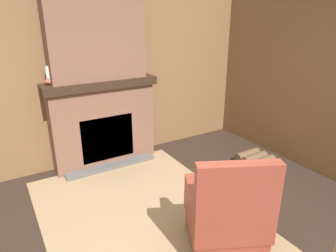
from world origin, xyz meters
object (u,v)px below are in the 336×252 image
object	(u,v)px
armchair	(227,216)
storage_case	(115,74)
firewood_stack	(255,159)
oil_lamp_vase	(49,78)

from	to	relation	value
armchair	storage_case	size ratio (longest dim) A/B	4.08
armchair	firewood_stack	xyz separation A→B (m)	(-1.12, 1.58, -0.29)
oil_lamp_vase	storage_case	size ratio (longest dim) A/B	0.94
storage_case	firewood_stack	bearing A→B (deg)	53.77
armchair	storage_case	xyz separation A→B (m)	(-2.37, -0.12, 0.98)
firewood_stack	oil_lamp_vase	size ratio (longest dim) A/B	1.92
firewood_stack	storage_case	xyz separation A→B (m)	(-1.25, -1.70, 1.27)
firewood_stack	storage_case	distance (m)	2.46
oil_lamp_vase	storage_case	world-z (taller)	oil_lamp_vase
firewood_stack	storage_case	bearing A→B (deg)	-126.23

